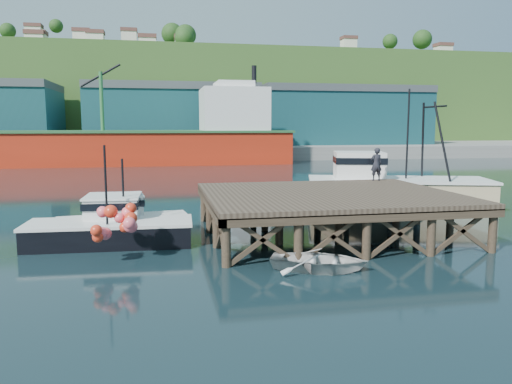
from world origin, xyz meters
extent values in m
plane|color=black|center=(0.00, 0.00, 0.00)|extent=(300.00, 300.00, 0.00)
cube|color=brown|center=(5.50, 0.00, 2.00)|extent=(12.00, 10.00, 0.25)
cube|color=#473828|center=(5.50, -4.85, 1.75)|extent=(12.00, 0.30, 0.35)
cylinder|color=#473828|center=(-0.20, -4.70, 0.80)|extent=(0.36, 0.36, 2.60)
cylinder|color=#473828|center=(11.20, -4.70, 0.80)|extent=(0.36, 0.36, 2.60)
cylinder|color=#473828|center=(-0.20, 4.70, 0.80)|extent=(0.36, 0.36, 2.60)
cylinder|color=#473828|center=(11.20, 4.70, 0.80)|extent=(0.36, 0.36, 2.60)
cube|color=gray|center=(0.00, 70.00, 1.00)|extent=(160.00, 40.00, 2.00)
cube|color=#194753|center=(0.00, 65.00, 6.50)|extent=(28.00, 16.00, 9.00)
cube|color=#194753|center=(30.00, 65.00, 6.50)|extent=(30.00, 16.00, 9.00)
cube|color=red|center=(-12.00, 48.00, 2.20)|extent=(55.00, 9.50, 4.40)
cube|color=#26592D|center=(-12.00, 48.00, 4.50)|extent=(55.50, 10.00, 0.30)
cube|color=silver|center=(8.00, 48.00, 7.50)|extent=(9.00, 9.00, 6.00)
cube|color=silver|center=(8.00, 48.00, 10.80)|extent=(5.00, 7.00, 1.20)
cylinder|color=black|center=(11.00, 48.00, 12.50)|extent=(0.70, 0.70, 2.50)
cube|color=#2D511E|center=(0.00, 100.00, 11.00)|extent=(220.00, 50.00, 22.00)
cube|color=black|center=(-4.38, 1.21, 0.47)|extent=(6.28, 2.94, 0.94)
cube|color=silver|center=(-4.38, 1.21, 0.96)|extent=(6.40, 3.00, 0.13)
cube|color=silver|center=(-4.52, 2.29, 1.41)|extent=(2.21, 2.21, 0.94)
cube|color=black|center=(-4.52, 2.29, 1.62)|extent=(2.33, 2.33, 0.31)
cylinder|color=black|center=(-4.30, 0.61, 2.40)|extent=(0.10, 0.10, 2.92)
cube|color=black|center=(-4.88, -0.14, 0.50)|extent=(7.32, 2.99, 1.00)
cube|color=silver|center=(-4.88, -0.14, 1.02)|extent=(7.47, 3.05, 0.13)
cube|color=silver|center=(-4.82, 1.16, 1.50)|extent=(2.50, 2.50, 1.00)
cube|color=black|center=(-4.82, 1.16, 1.72)|extent=(2.64, 2.64, 0.33)
cylinder|color=black|center=(-4.92, -0.86, 2.77)|extent=(0.10, 0.10, 3.55)
sphere|color=#FF5D69|center=(-5.14, -3.24, 1.22)|extent=(0.47, 0.47, 0.47)
sphere|color=#FF5D69|center=(-4.14, -3.02, 1.44)|extent=(0.47, 0.47, 0.47)
sphere|color=red|center=(-4.58, -3.57, 1.66)|extent=(0.47, 0.47, 0.47)
cube|color=#D1B887|center=(12.54, 6.50, 0.92)|extent=(11.88, 6.80, 1.84)
cube|color=silver|center=(12.54, 6.50, 1.89)|extent=(12.13, 7.05, 0.15)
cube|color=silver|center=(9.98, 6.50, 2.76)|extent=(3.73, 3.59, 1.84)
cube|color=black|center=(9.98, 6.50, 3.17)|extent=(3.86, 3.72, 0.41)
cylinder|color=black|center=(13.05, 6.50, 4.60)|extent=(0.12, 0.12, 6.13)
imported|color=silver|center=(3.14, -5.80, 0.37)|extent=(4.34, 3.81, 0.75)
imported|color=black|center=(9.99, 4.40, 3.10)|extent=(0.71, 0.47, 1.94)
camera|label=1|loc=(-2.65, -23.11, 5.40)|focal=35.00mm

